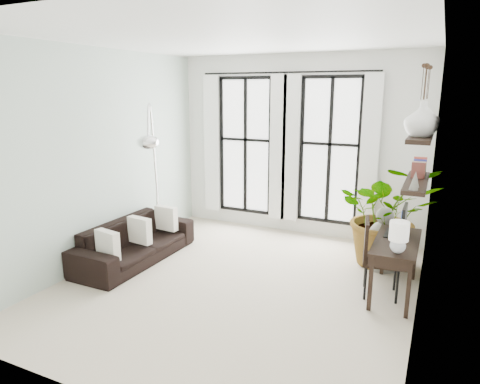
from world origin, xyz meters
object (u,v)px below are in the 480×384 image
Objects in this scene: plant at (387,215)px; arc_lamp at (151,141)px; buddha at (383,242)px; sofa at (135,241)px; desk at (396,245)px; desk_chair at (375,253)px.

plant is 0.65× the size of arc_lamp.
plant reaches higher than buddha.
sofa is 3.79m from desk.
desk_chair is at bearing -167.31° from desk.
desk_chair reaches higher than buddha.
desk is (0.24, -1.04, -0.09)m from plant.
desk is 0.99m from buddha.
arc_lamp is (-3.41, -0.00, 1.26)m from desk_chair.
desk_chair is (-0.24, -0.05, -0.13)m from desk.
desk reaches higher than desk_chair.
desk is 0.28m from desk_chair.
desk_chair is 0.97m from buddha.
desk_chair is at bearing 0.00° from arc_lamp.
plant is 1.11m from desk_chair.
buddha is at bearing 105.37° from desk.
sofa is 1.34× the size of plant.
plant is 1.07m from desk.
arc_lamp is 3.81m from buddha.
sofa is 2.28× the size of buddha.
desk is at bearing -76.99° from plant.
desk_chair is 0.42× the size of arc_lamp.
desk reaches higher than sofa.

